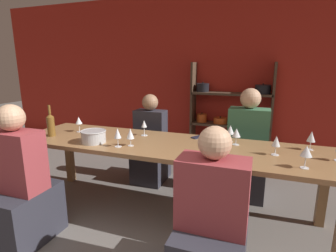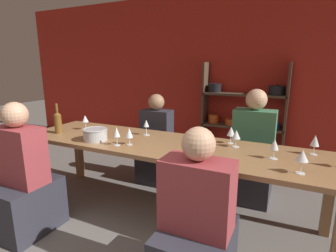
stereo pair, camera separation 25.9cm
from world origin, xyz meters
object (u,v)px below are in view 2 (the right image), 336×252
object	(u,v)px
wine_glass_red_h	(85,119)
person_near_b	(196,236)
wine_glass_red_c	(236,135)
wine_glass_red_f	(302,156)
mixing_bowl	(95,134)
wine_bottle_green	(58,122)
person_near_a	(24,187)
wine_glass_white_a	(275,145)
person_far_b	(157,149)
dining_table	(164,151)
person_far_a	(252,160)
wine_glass_red_d	(129,133)
cell_phone	(199,138)
wine_glass_red_g	(146,124)
wine_glass_red_e	(117,133)
shelf_unit	(242,122)
wine_glass_red_b	(315,141)
wine_glass_red_a	(231,132)

from	to	relation	value
wine_glass_red_h	person_near_b	world-z (taller)	person_near_b
wine_glass_red_c	wine_glass_red_f	distance (m)	0.68
mixing_bowl	wine_bottle_green	size ratio (longest dim) A/B	0.74
person_near_a	wine_glass_white_a	bearing A→B (deg)	21.24
wine_bottle_green	person_near_b	size ratio (longest dim) A/B	0.29
person_far_b	mixing_bowl	bearing A→B (deg)	78.75
dining_table	person_far_a	xyz separation A→B (m)	(0.74, 0.78, -0.23)
wine_bottle_green	wine_glass_red_d	distance (m)	0.96
wine_glass_white_a	cell_phone	xyz separation A→B (m)	(-0.74, 0.32, -0.11)
wine_glass_red_g	person_far_a	world-z (taller)	person_far_a
wine_glass_red_c	wine_glass_red_e	world-z (taller)	wine_glass_red_e
shelf_unit	person_far_a	xyz separation A→B (m)	(0.35, -1.30, -0.16)
wine_glass_red_c	person_far_b	xyz separation A→B (m)	(-1.13, 0.55, -0.46)
wine_glass_red_g	wine_glass_red_h	size ratio (longest dim) A/B	0.98
wine_bottle_green	cell_phone	bearing A→B (deg)	17.88
wine_glass_white_a	mixing_bowl	bearing A→B (deg)	-172.70
wine_glass_red_b	wine_glass_red_e	xyz separation A→B (m)	(-1.66, -0.51, 0.00)
shelf_unit	cell_phone	distance (m)	1.77
mixing_bowl	wine_glass_red_b	xyz separation A→B (m)	(1.96, 0.47, 0.05)
wine_glass_red_a	wine_glass_red_f	xyz separation A→B (m)	(0.61, -0.51, 0.01)
dining_table	mixing_bowl	bearing A→B (deg)	-162.03
wine_glass_red_f	wine_glass_red_b	bearing A→B (deg)	78.30
wine_glass_white_a	person_near_b	xyz separation A→B (m)	(-0.39, -0.74, -0.47)
person_near_a	wine_glass_red_e	bearing A→B (deg)	39.20
person_near_a	dining_table	bearing A→B (deg)	37.68
shelf_unit	cell_phone	xyz separation A→B (m)	(-0.13, -1.76, 0.16)
person_far_a	person_near_a	bearing A→B (deg)	41.66
wine_glass_red_b	person_far_a	size ratio (longest dim) A/B	0.14
wine_glass_red_e	wine_glass_red_f	distance (m)	1.56
person_near_b	cell_phone	bearing A→B (deg)	108.61
dining_table	wine_glass_red_e	bearing A→B (deg)	-145.19
wine_glass_red_e	person_far_b	distance (m)	1.10
shelf_unit	person_near_a	distance (m)	3.19
wine_bottle_green	person_near_b	world-z (taller)	person_near_b
wine_glass_red_e	shelf_unit	bearing A→B (deg)	72.18
wine_glass_red_a	wine_glass_red_e	xyz separation A→B (m)	(-0.96, -0.53, 0.01)
wine_glass_red_b	wine_glass_red_c	size ratio (longest dim) A/B	1.07
person_near_b	wine_glass_red_c	bearing A→B (deg)	87.14
wine_glass_red_b	wine_glass_red_d	xyz separation A→B (m)	(-1.57, -0.44, -0.01)
dining_table	wine_glass_red_a	size ratio (longest dim) A/B	18.64
wine_glass_red_h	wine_glass_red_b	bearing A→B (deg)	4.02
wine_glass_red_a	wine_glass_red_c	bearing A→B (deg)	-53.30
wine_glass_white_a	wine_glass_red_f	world-z (taller)	wine_glass_red_f
wine_glass_red_a	wine_glass_red_g	world-z (taller)	wine_glass_red_g
shelf_unit	person_near_b	bearing A→B (deg)	-85.38
person_near_b	person_far_b	distance (m)	1.83
wine_bottle_green	wine_glass_white_a	distance (m)	2.24
mixing_bowl	person_far_b	world-z (taller)	person_far_b
wine_glass_red_b	wine_glass_red_g	xyz separation A→B (m)	(-1.60, -0.06, 0.00)
wine_glass_red_a	person_near_b	xyz separation A→B (m)	(0.02, -1.01, -0.47)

